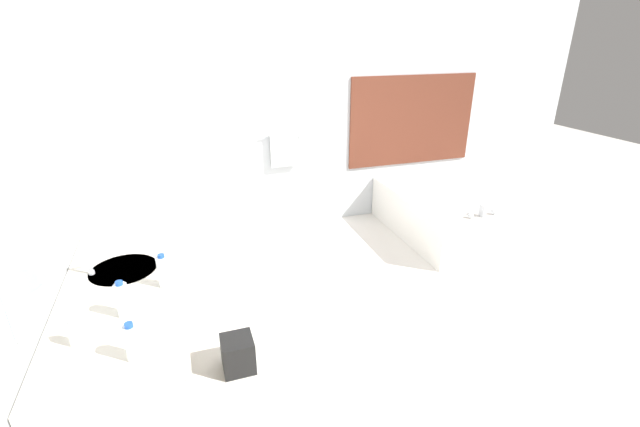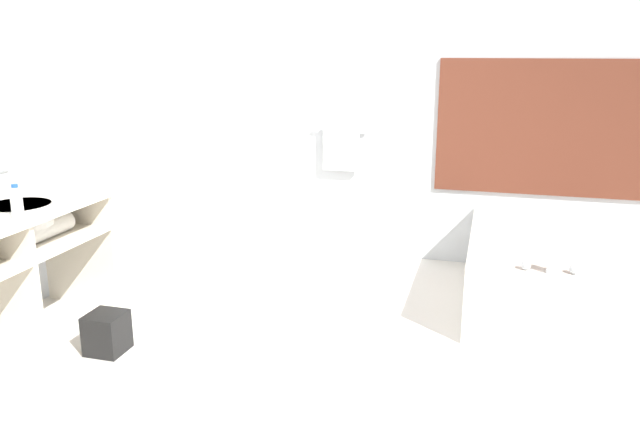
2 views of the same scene
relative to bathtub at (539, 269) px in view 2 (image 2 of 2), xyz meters
name	(u,v)px [view 2 (image 2 of 2)]	position (x,y,z in m)	size (l,w,h in m)	color
ground_plane	(303,370)	(-1.38, -1.39, -0.28)	(16.00, 16.00, 0.00)	silver
wall_back_with_blinds	(383,107)	(-1.33, 0.84, 1.07)	(7.40, 0.13, 2.70)	silver
bathtub	(539,269)	(0.00, 0.00, 0.00)	(1.00, 1.60, 0.62)	silver
water_bottle_3	(17,202)	(-3.00, -1.67, 0.70)	(0.07, 0.07, 0.20)	silver
waste_bin	(107,333)	(-2.62, -1.49, -0.15)	(0.22, 0.22, 0.25)	black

